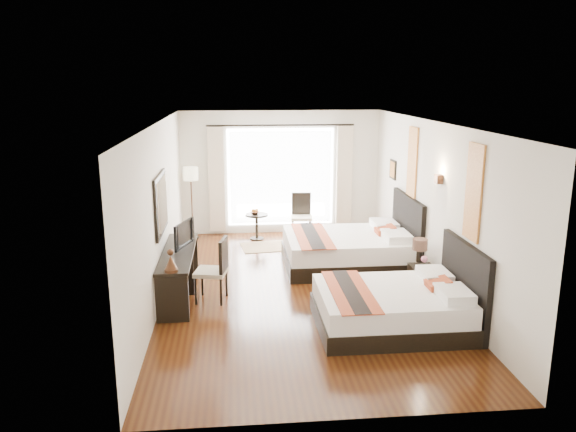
{
  "coord_description": "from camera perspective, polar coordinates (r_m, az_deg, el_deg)",
  "views": [
    {
      "loc": [
        -1.05,
        -8.86,
        3.45
      ],
      "look_at": [
        -0.17,
        0.19,
        1.25
      ],
      "focal_mm": 35.0,
      "sensor_mm": 36.0,
      "label": 1
    }
  ],
  "objects": [
    {
      "name": "bed_far",
      "position": [
        10.72,
        6.43,
        -3.31
      ],
      "size": [
        2.37,
        1.84,
        1.34
      ],
      "color": "black",
      "rests_on": "floor"
    },
    {
      "name": "art_panel_far",
      "position": [
        10.65,
        12.51,
        5.21
      ],
      "size": [
        0.03,
        0.5,
        1.35
      ],
      "primitive_type": "cube",
      "color": "#9C4216",
      "rests_on": "wall_headboard"
    },
    {
      "name": "drape_right",
      "position": [
        12.93,
        5.71,
        3.9
      ],
      "size": [
        0.35,
        0.14,
        2.35
      ],
      "primitive_type": "cube",
      "color": "beige",
      "rests_on": "floor"
    },
    {
      "name": "floor",
      "position": [
        9.57,
        1.15,
        -7.54
      ],
      "size": [
        4.5,
        7.5,
        0.01
      ],
      "primitive_type": "cube",
      "color": "#37180A",
      "rests_on": "ground"
    },
    {
      "name": "window_glass",
      "position": [
        12.82,
        -0.76,
        3.97
      ],
      "size": [
        2.4,
        0.02,
        2.2
      ],
      "primitive_type": "cube",
      "color": "white",
      "rests_on": "wall_window"
    },
    {
      "name": "wall_sconce",
      "position": [
        9.26,
        15.06,
        3.64
      ],
      "size": [
        0.1,
        0.14,
        0.14
      ],
      "primitive_type": "cube",
      "color": "#3F2516",
      "rests_on": "wall_headboard"
    },
    {
      "name": "window_chair",
      "position": [
        12.61,
        1.37,
        -0.83
      ],
      "size": [
        0.5,
        0.5,
        0.99
      ],
      "rotation": [
        0.0,
        0.0,
        -1.66
      ],
      "color": "beige",
      "rests_on": "floor"
    },
    {
      "name": "wall_desk",
      "position": [
        9.18,
        -12.87,
        0.37
      ],
      "size": [
        0.01,
        7.5,
        2.8
      ],
      "primitive_type": "cube",
      "color": "silver",
      "rests_on": "floor"
    },
    {
      "name": "wall_window",
      "position": [
        12.82,
        -0.76,
        4.43
      ],
      "size": [
        4.5,
        0.01,
        2.8
      ],
      "primitive_type": "cube",
      "color": "silver",
      "rests_on": "floor"
    },
    {
      "name": "vase",
      "position": [
        9.4,
        13.67,
        -4.68
      ],
      "size": [
        0.14,
        0.14,
        0.12
      ],
      "primitive_type": "imported",
      "rotation": [
        0.0,
        0.0,
        -0.29
      ],
      "color": "black",
      "rests_on": "nightstand"
    },
    {
      "name": "fruit_bowl",
      "position": [
        12.38,
        -3.38,
        0.31
      ],
      "size": [
        0.24,
        0.24,
        0.05
      ],
      "primitive_type": "imported",
      "rotation": [
        0.0,
        0.0,
        -0.25
      ],
      "color": "#432F18",
      "rests_on": "side_table"
    },
    {
      "name": "art_panel_near",
      "position": [
        8.14,
        18.34,
        2.3
      ],
      "size": [
        0.03,
        0.5,
        1.35
      ],
      "primitive_type": "cube",
      "color": "#9C4216",
      "rests_on": "wall_headboard"
    },
    {
      "name": "bed_near",
      "position": [
        8.26,
        11.03,
        -8.94
      ],
      "size": [
        2.16,
        1.68,
        1.22
      ],
      "color": "black",
      "rests_on": "floor"
    },
    {
      "name": "mirror_frame",
      "position": [
        9.1,
        -12.8,
        1.23
      ],
      "size": [
        0.04,
        1.25,
        0.95
      ],
      "primitive_type": "cube",
      "color": "black",
      "rests_on": "wall_desk"
    },
    {
      "name": "wall_headboard",
      "position": [
        9.68,
        14.51,
        0.95
      ],
      "size": [
        0.01,
        7.5,
        2.8
      ],
      "primitive_type": "cube",
      "color": "silver",
      "rests_on": "floor"
    },
    {
      "name": "side_table",
      "position": [
        12.46,
        -3.19,
        -1.08
      ],
      "size": [
        0.5,
        0.5,
        0.58
      ],
      "primitive_type": "cylinder",
      "color": "black",
      "rests_on": "floor"
    },
    {
      "name": "ceiling",
      "position": [
        8.95,
        1.23,
        9.39
      ],
      "size": [
        4.5,
        7.5,
        0.02
      ],
      "primitive_type": "cube",
      "color": "white",
      "rests_on": "wall_headboard"
    },
    {
      "name": "sheer_curtain",
      "position": [
        12.76,
        -0.73,
        3.93
      ],
      "size": [
        2.3,
        0.02,
        2.1
      ],
      "primitive_type": "cube",
      "color": "white",
      "rests_on": "wall_window"
    },
    {
      "name": "bronze_figurine",
      "position": [
        8.28,
        -11.82,
        -4.58
      ],
      "size": [
        0.26,
        0.26,
        0.3
      ],
      "primitive_type": null,
      "rotation": [
        0.0,
        0.0,
        0.37
      ],
      "color": "#3F2516",
      "rests_on": "console_desk"
    },
    {
      "name": "nightstand",
      "position": [
        9.63,
        13.47,
        -6.32
      ],
      "size": [
        0.38,
        0.47,
        0.46
      ],
      "primitive_type": "cube",
      "color": "black",
      "rests_on": "floor"
    },
    {
      "name": "jute_rug",
      "position": [
        11.97,
        -1.85,
        -3.11
      ],
      "size": [
        1.27,
        0.94,
        0.01
      ],
      "primitive_type": "cube",
      "rotation": [
        0.0,
        0.0,
        0.11
      ],
      "color": "tan",
      "rests_on": "floor"
    },
    {
      "name": "drape_left",
      "position": [
        12.69,
        -7.27,
        3.67
      ],
      "size": [
        0.35,
        0.14,
        2.35
      ],
      "primitive_type": "cube",
      "color": "beige",
      "rests_on": "floor"
    },
    {
      "name": "table_lamp",
      "position": [
        9.58,
        13.25,
        -3.01
      ],
      "size": [
        0.25,
        0.25,
        0.39
      ],
      "color": "black",
      "rests_on": "nightstand"
    },
    {
      "name": "floor_lamp",
      "position": [
        12.46,
        -9.85,
        3.78
      ],
      "size": [
        0.32,
        0.32,
        1.61
      ],
      "color": "black",
      "rests_on": "floor"
    },
    {
      "name": "television",
      "position": [
        9.5,
        -10.9,
        -1.78
      ],
      "size": [
        0.33,
        0.73,
        0.43
      ],
      "primitive_type": "imported",
      "rotation": [
        0.0,
        0.0,
        1.24
      ],
      "color": "black",
      "rests_on": "console_desk"
    },
    {
      "name": "mirror_glass",
      "position": [
        9.1,
        -12.64,
        1.23
      ],
      "size": [
        0.01,
        1.12,
        0.82
      ],
      "primitive_type": "cube",
      "color": "white",
      "rests_on": "mirror_frame"
    },
    {
      "name": "console_desk",
      "position": [
        9.39,
        -11.02,
        -5.73
      ],
      "size": [
        0.5,
        2.2,
        0.76
      ],
      "primitive_type": "cube",
      "color": "black",
      "rests_on": "floor"
    },
    {
      "name": "desk_chair",
      "position": [
        9.11,
        -7.66,
        -6.63
      ],
      "size": [
        0.57,
        0.57,
        1.03
      ],
      "rotation": [
        0.0,
        0.0,
        2.94
      ],
      "color": "beige",
      "rests_on": "floor"
    },
    {
      "name": "wall_entry",
      "position": [
        5.61,
        5.68,
        -7.88
      ],
      "size": [
        4.5,
        0.01,
        2.8
      ],
      "primitive_type": "cube",
      "color": "silver",
      "rests_on": "floor"
    }
  ]
}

